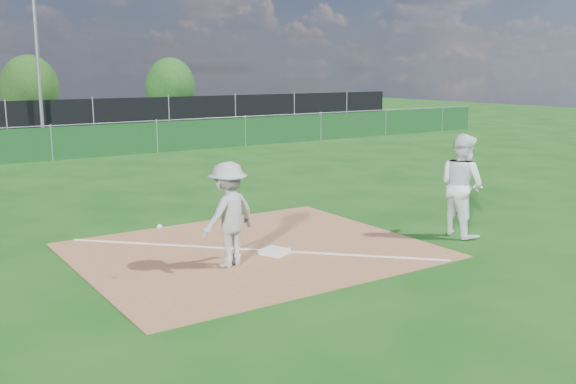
% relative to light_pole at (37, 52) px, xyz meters
% --- Properties ---
extents(ground, '(90.00, 90.00, 0.00)m').
position_rel_light_pole_xyz_m(ground, '(-1.50, -12.70, -4.00)').
color(ground, '#12430E').
rests_on(ground, ground).
extents(infield_dirt, '(6.00, 5.00, 0.02)m').
position_rel_light_pole_xyz_m(infield_dirt, '(-1.50, -21.70, -3.99)').
color(infield_dirt, '#935C3A').
rests_on(infield_dirt, ground).
extents(foul_line, '(5.01, 5.01, 0.01)m').
position_rel_light_pole_xyz_m(foul_line, '(-1.50, -21.70, -3.98)').
color(foul_line, white).
rests_on(foul_line, infield_dirt).
extents(green_fence, '(44.00, 0.05, 1.20)m').
position_rel_light_pole_xyz_m(green_fence, '(-1.50, -7.70, -3.40)').
color(green_fence, '#0F3816').
rests_on(green_fence, ground).
extents(black_fence, '(46.00, 0.04, 1.80)m').
position_rel_light_pole_xyz_m(black_fence, '(-1.50, 0.30, -3.10)').
color(black_fence, black).
rests_on(black_fence, ground).
extents(light_pole, '(0.16, 0.16, 8.00)m').
position_rel_light_pole_xyz_m(light_pole, '(0.00, 0.00, 0.00)').
color(light_pole, slate).
rests_on(light_pole, ground).
extents(first_base, '(0.55, 0.55, 0.09)m').
position_rel_light_pole_xyz_m(first_base, '(-1.30, -22.16, -3.94)').
color(first_base, white).
rests_on(first_base, infield_dirt).
extents(play_at_first, '(1.87, 0.96, 1.74)m').
position_rel_light_pole_xyz_m(play_at_first, '(-2.29, -22.29, -3.11)').
color(play_at_first, '#B2B2B5').
rests_on(play_at_first, infield_dirt).
extents(runner, '(0.84, 1.04, 2.01)m').
position_rel_light_pole_xyz_m(runner, '(2.48, -23.04, -2.99)').
color(runner, white).
rests_on(runner, ground).
extents(car_right, '(5.06, 2.65, 1.40)m').
position_rel_light_pole_xyz_m(car_right, '(3.65, 4.90, -3.29)').
color(car_right, black).
rests_on(car_right, parking_lot).
extents(tree_mid, '(3.46, 3.46, 4.11)m').
position_rel_light_pole_xyz_m(tree_mid, '(1.83, 10.63, -1.88)').
color(tree_mid, '#382316').
rests_on(tree_mid, ground).
extents(tree_right, '(3.39, 3.39, 4.02)m').
position_rel_light_pole_xyz_m(tree_right, '(10.98, 10.24, -1.93)').
color(tree_right, '#382316').
rests_on(tree_right, ground).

